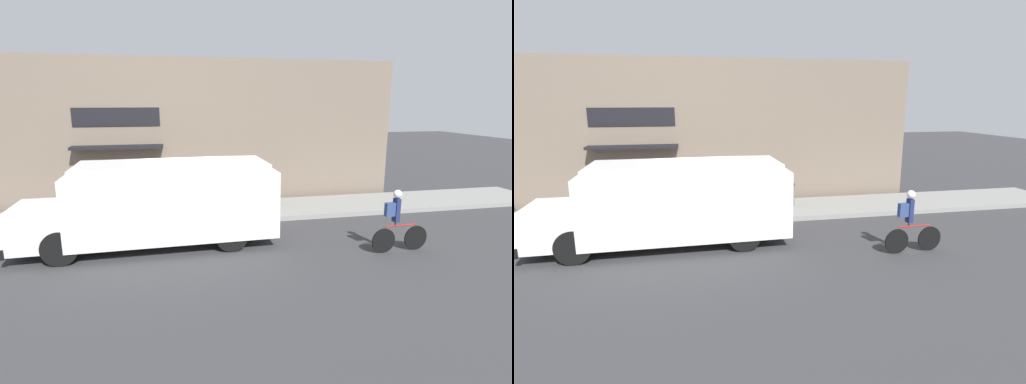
% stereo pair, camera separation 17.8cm
% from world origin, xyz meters
% --- Properties ---
extents(ground_plane, '(70.00, 70.00, 0.00)m').
position_xyz_m(ground_plane, '(0.00, 0.00, 0.00)').
color(ground_plane, '#38383A').
extents(sidewalk, '(28.00, 2.56, 0.16)m').
position_xyz_m(sidewalk, '(0.00, 1.28, 0.08)').
color(sidewalk, gray).
rests_on(sidewalk, ground_plane).
extents(storefront, '(17.04, 0.83, 5.52)m').
position_xyz_m(storefront, '(-0.04, 2.93, 2.76)').
color(storefront, '#756656').
rests_on(storefront, ground_plane).
extents(school_bus, '(6.94, 2.61, 2.32)m').
position_xyz_m(school_bus, '(-0.74, -1.46, 1.22)').
color(school_bus, white).
rests_on(school_bus, ground_plane).
extents(cyclist, '(1.65, 0.23, 1.70)m').
position_xyz_m(cyclist, '(5.37, -3.31, 0.84)').
color(cyclist, black).
rests_on(cyclist, ground_plane).
extents(trash_bin, '(0.48, 0.48, 0.85)m').
position_xyz_m(trash_bin, '(3.21, 1.38, 0.59)').
color(trash_bin, slate).
rests_on(trash_bin, sidewalk).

